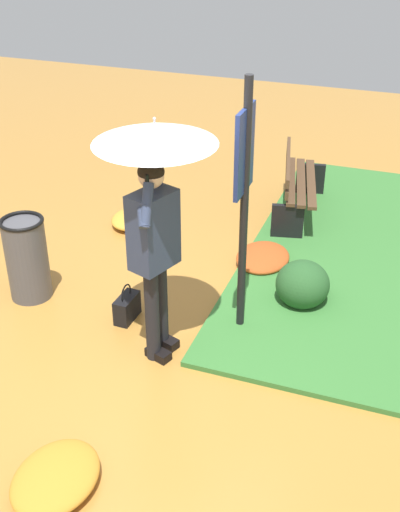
% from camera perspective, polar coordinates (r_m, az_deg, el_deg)
% --- Properties ---
extents(ground_plane, '(18.00, 18.00, 0.00)m').
position_cam_1_polar(ground_plane, '(5.67, -5.11, -8.69)').
color(ground_plane, '#B27A33').
extents(person_with_umbrella, '(0.96, 0.96, 2.04)m').
position_cam_1_polar(person_with_umbrella, '(4.98, -4.02, 6.49)').
color(person_with_umbrella, black).
rests_on(person_with_umbrella, ground_plane).
extents(info_sign_post, '(0.44, 0.07, 2.30)m').
position_cam_1_polar(info_sign_post, '(5.26, 3.89, 6.57)').
color(info_sign_post, black).
rests_on(info_sign_post, ground_plane).
extents(handbag, '(0.30, 0.15, 0.37)m').
position_cam_1_polar(handbag, '(6.05, -6.43, -4.50)').
color(handbag, black).
rests_on(handbag, ground_plane).
extents(park_bench, '(1.42, 0.66, 0.75)m').
position_cam_1_polar(park_bench, '(7.84, 8.53, 6.12)').
color(park_bench, black).
rests_on(park_bench, ground_plane).
extents(trash_bin, '(0.42, 0.42, 0.83)m').
position_cam_1_polar(trash_bin, '(6.41, -14.96, -0.19)').
color(trash_bin, '#4C4C51').
rests_on(trash_bin, ground_plane).
extents(shrub_cluster, '(0.56, 0.51, 0.46)m').
position_cam_1_polar(shrub_cluster, '(6.25, 9.17, -2.47)').
color(shrub_cluster, '#285628').
rests_on(shrub_cluster, ground_plane).
extents(leaf_pile_near_person, '(0.70, 0.56, 0.15)m').
position_cam_1_polar(leaf_pile_near_person, '(4.68, -12.55, -18.46)').
color(leaf_pile_near_person, '#C68428').
rests_on(leaf_pile_near_person, ground_plane).
extents(leaf_pile_by_bench, '(0.63, 0.51, 0.14)m').
position_cam_1_polar(leaf_pile_by_bench, '(7.76, -5.81, 3.31)').
color(leaf_pile_by_bench, gold).
rests_on(leaf_pile_by_bench, ground_plane).
extents(leaf_pile_far_path, '(0.69, 0.55, 0.15)m').
position_cam_1_polar(leaf_pile_far_path, '(6.92, 5.54, -0.12)').
color(leaf_pile_far_path, '#B74C1E').
rests_on(leaf_pile_far_path, ground_plane).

